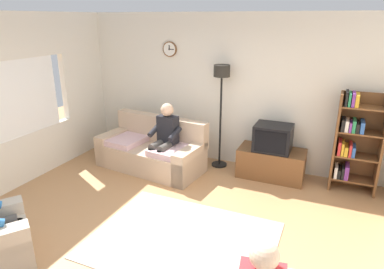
% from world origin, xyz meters
% --- Properties ---
extents(ground_plane, '(12.00, 12.00, 0.00)m').
position_xyz_m(ground_plane, '(0.00, 0.00, 0.00)').
color(ground_plane, '#B27F51').
extents(back_wall_assembly, '(6.20, 0.17, 2.70)m').
position_xyz_m(back_wall_assembly, '(-0.00, 2.66, 1.35)').
color(back_wall_assembly, silver).
rests_on(back_wall_assembly, ground_plane).
extents(couch, '(1.99, 1.10, 0.90)m').
position_xyz_m(couch, '(-1.18, 1.78, 0.31)').
color(couch, tan).
rests_on(couch, ground_plane).
extents(tv_stand, '(1.10, 0.56, 0.50)m').
position_xyz_m(tv_stand, '(0.88, 2.25, 0.25)').
color(tv_stand, brown).
rests_on(tv_stand, ground_plane).
extents(tv, '(0.60, 0.49, 0.44)m').
position_xyz_m(tv, '(0.88, 2.23, 0.72)').
color(tv, black).
rests_on(tv, tv_stand).
extents(bookshelf, '(0.68, 0.36, 1.58)m').
position_xyz_m(bookshelf, '(2.10, 2.32, 0.81)').
color(bookshelf, brown).
rests_on(bookshelf, ground_plane).
extents(floor_lamp, '(0.28, 0.28, 1.85)m').
position_xyz_m(floor_lamp, '(-0.09, 2.35, 1.45)').
color(floor_lamp, black).
rests_on(floor_lamp, ground_plane).
extents(area_rug, '(2.20, 1.70, 0.01)m').
position_xyz_m(area_rug, '(0.24, 0.05, 0.01)').
color(area_rug, '#AD9E8E').
rests_on(area_rug, ground_plane).
extents(person_on_couch, '(0.55, 0.57, 1.24)m').
position_xyz_m(person_on_couch, '(-0.86, 1.67, 0.70)').
color(person_on_couch, black).
rests_on(person_on_couch, ground_plane).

